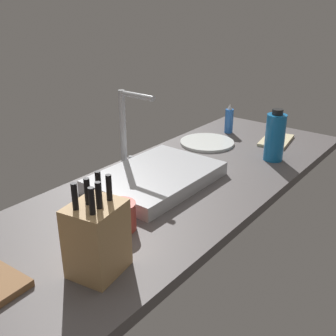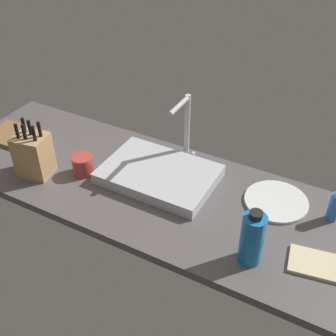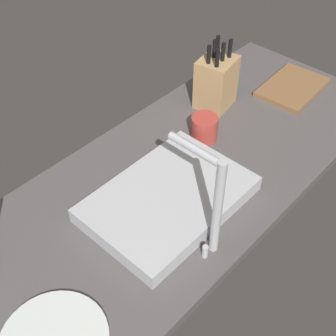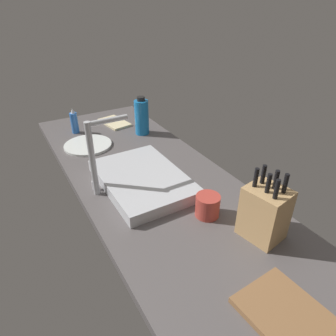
{
  "view_description": "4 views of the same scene",
  "coord_description": "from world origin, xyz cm",
  "px_view_note": "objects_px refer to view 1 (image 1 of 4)",
  "views": [
    {
      "loc": [
        -101.49,
        -78.83,
        66.08
      ],
      "look_at": [
        0.88,
        1.25,
        10.51
      ],
      "focal_mm": 43.03,
      "sensor_mm": 36.0,
      "label": 1
    },
    {
      "loc": [
        69.5,
        -114.83,
        115.38
      ],
      "look_at": [
        5.56,
        3.45,
        12.86
      ],
      "focal_mm": 45.76,
      "sensor_mm": 36.0,
      "label": 2
    },
    {
      "loc": [
        64.19,
        64.67,
        102.03
      ],
      "look_at": [
        -4.65,
        1.44,
        11.98
      ],
      "focal_mm": 48.74,
      "sensor_mm": 36.0,
      "label": 3
    },
    {
      "loc": [
        -97.65,
        50.25,
        74.85
      ],
      "look_at": [
        -4.44,
        -4.05,
        10.87
      ],
      "focal_mm": 32.22,
      "sensor_mm": 36.0,
      "label": 4
    }
  ],
  "objects_px": {
    "soap_bottle": "(229,120)",
    "coffee_mug": "(121,216)",
    "faucet": "(127,124)",
    "dinner_plate": "(207,142)",
    "dish_towel": "(276,140)",
    "sink_basin": "(157,177)",
    "knife_block": "(97,238)",
    "water_bottle": "(275,137)"
  },
  "relations": [
    {
      "from": "sink_basin",
      "to": "faucet",
      "type": "height_order",
      "value": "faucet"
    },
    {
      "from": "faucet",
      "to": "dinner_plate",
      "type": "height_order",
      "value": "faucet"
    },
    {
      "from": "dinner_plate",
      "to": "dish_towel",
      "type": "bearing_deg",
      "value": -46.55
    },
    {
      "from": "dinner_plate",
      "to": "coffee_mug",
      "type": "bearing_deg",
      "value": -165.22
    },
    {
      "from": "faucet",
      "to": "dish_towel",
      "type": "distance_m",
      "value": 0.76
    },
    {
      "from": "faucet",
      "to": "water_bottle",
      "type": "height_order",
      "value": "faucet"
    },
    {
      "from": "sink_basin",
      "to": "soap_bottle",
      "type": "xyz_separation_m",
      "value": [
        0.68,
        0.1,
        0.04
      ]
    },
    {
      "from": "water_bottle",
      "to": "dinner_plate",
      "type": "height_order",
      "value": "water_bottle"
    },
    {
      "from": "faucet",
      "to": "knife_block",
      "type": "relative_size",
      "value": 1.25
    },
    {
      "from": "sink_basin",
      "to": "dinner_plate",
      "type": "height_order",
      "value": "sink_basin"
    },
    {
      "from": "soap_bottle",
      "to": "coffee_mug",
      "type": "height_order",
      "value": "soap_bottle"
    },
    {
      "from": "soap_bottle",
      "to": "sink_basin",
      "type": "bearing_deg",
      "value": -171.93
    },
    {
      "from": "faucet",
      "to": "coffee_mug",
      "type": "distance_m",
      "value": 0.46
    },
    {
      "from": "sink_basin",
      "to": "dish_towel",
      "type": "distance_m",
      "value": 0.71
    },
    {
      "from": "water_bottle",
      "to": "coffee_mug",
      "type": "relative_size",
      "value": 2.42
    },
    {
      "from": "dinner_plate",
      "to": "coffee_mug",
      "type": "xyz_separation_m",
      "value": [
        -0.77,
        -0.2,
        0.04
      ]
    },
    {
      "from": "soap_bottle",
      "to": "coffee_mug",
      "type": "relative_size",
      "value": 1.65
    },
    {
      "from": "soap_bottle",
      "to": "dish_towel",
      "type": "bearing_deg",
      "value": -85.55
    },
    {
      "from": "soap_bottle",
      "to": "water_bottle",
      "type": "height_order",
      "value": "water_bottle"
    },
    {
      "from": "dish_towel",
      "to": "faucet",
      "type": "bearing_deg",
      "value": 154.37
    },
    {
      "from": "faucet",
      "to": "soap_bottle",
      "type": "xyz_separation_m",
      "value": [
        0.65,
        -0.07,
        -0.12
      ]
    },
    {
      "from": "faucet",
      "to": "coffee_mug",
      "type": "xyz_separation_m",
      "value": [
        -0.33,
        -0.29,
        -0.14
      ]
    },
    {
      "from": "faucet",
      "to": "knife_block",
      "type": "bearing_deg",
      "value": -143.29
    },
    {
      "from": "sink_basin",
      "to": "water_bottle",
      "type": "height_order",
      "value": "water_bottle"
    },
    {
      "from": "knife_block",
      "to": "soap_bottle",
      "type": "relative_size",
      "value": 1.69
    },
    {
      "from": "sink_basin",
      "to": "dinner_plate",
      "type": "relative_size",
      "value": 1.86
    },
    {
      "from": "sink_basin",
      "to": "faucet",
      "type": "distance_m",
      "value": 0.24
    },
    {
      "from": "water_bottle",
      "to": "coffee_mug",
      "type": "height_order",
      "value": "water_bottle"
    },
    {
      "from": "faucet",
      "to": "dish_towel",
      "type": "xyz_separation_m",
      "value": [
        0.67,
        -0.32,
        -0.18
      ]
    },
    {
      "from": "faucet",
      "to": "soap_bottle",
      "type": "bearing_deg",
      "value": -6.56
    },
    {
      "from": "dinner_plate",
      "to": "dish_towel",
      "type": "distance_m",
      "value": 0.33
    },
    {
      "from": "knife_block",
      "to": "coffee_mug",
      "type": "distance_m",
      "value": 0.21
    },
    {
      "from": "faucet",
      "to": "coffee_mug",
      "type": "height_order",
      "value": "faucet"
    },
    {
      "from": "coffee_mug",
      "to": "water_bottle",
      "type": "bearing_deg",
      "value": -8.57
    },
    {
      "from": "faucet",
      "to": "dinner_plate",
      "type": "relative_size",
      "value": 1.26
    },
    {
      "from": "sink_basin",
      "to": "knife_block",
      "type": "xyz_separation_m",
      "value": [
        -0.48,
        -0.21,
        0.07
      ]
    },
    {
      "from": "faucet",
      "to": "dish_towel",
      "type": "height_order",
      "value": "faucet"
    },
    {
      "from": "faucet",
      "to": "water_bottle",
      "type": "relative_size",
      "value": 1.45
    },
    {
      "from": "sink_basin",
      "to": "water_bottle",
      "type": "xyz_separation_m",
      "value": [
        0.47,
        -0.23,
        0.08
      ]
    },
    {
      "from": "knife_block",
      "to": "faucet",
      "type": "bearing_deg",
      "value": 26.39
    },
    {
      "from": "soap_bottle",
      "to": "coffee_mug",
      "type": "xyz_separation_m",
      "value": [
        -0.98,
        -0.21,
        -0.02
      ]
    },
    {
      "from": "faucet",
      "to": "soap_bottle",
      "type": "distance_m",
      "value": 0.66
    }
  ]
}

